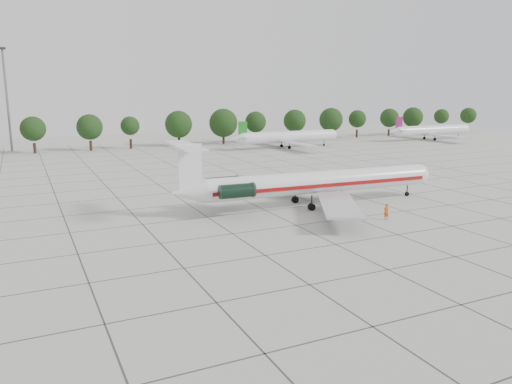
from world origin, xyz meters
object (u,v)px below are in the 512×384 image
(main_airliner, at_px, (307,183))
(floodlight_mast, at_px, (7,94))
(ground_crew, at_px, (386,212))
(bg_airliner_d, at_px, (288,137))
(bg_airliner_e, at_px, (432,130))

(main_airliner, bearing_deg, floodlight_mast, 116.12)
(ground_crew, xyz_separation_m, bg_airliner_d, (25.80, 70.82, 1.91))
(bg_airliner_d, bearing_deg, main_airliner, -116.89)
(ground_crew, distance_m, floodlight_mast, 103.78)
(bg_airliner_e, bearing_deg, floodlight_mast, 168.63)
(ground_crew, height_order, bg_airliner_d, bg_airliner_d)
(bg_airliner_d, bearing_deg, bg_airliner_e, -0.11)
(main_airliner, distance_m, floodlight_mast, 92.24)
(ground_crew, relative_size, bg_airliner_d, 0.07)
(bg_airliner_e, distance_m, floodlight_mast, 120.56)
(bg_airliner_d, relative_size, floodlight_mast, 1.11)
(bg_airliner_e, bearing_deg, ground_crew, -137.29)
(main_airliner, bearing_deg, bg_airliner_e, 39.45)
(bg_airliner_e, xyz_separation_m, floodlight_mast, (-117.66, 23.66, 11.37))
(bg_airliner_d, relative_size, bg_airliner_e, 1.00)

